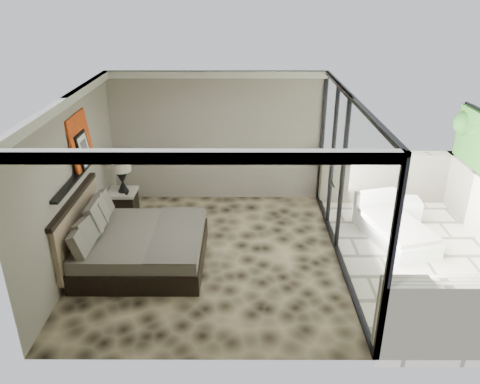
{
  "coord_description": "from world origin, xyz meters",
  "views": [
    {
      "loc": [
        0.52,
        -7.08,
        4.39
      ],
      "look_at": [
        0.5,
        0.4,
        1.06
      ],
      "focal_mm": 35.0,
      "sensor_mm": 36.0,
      "label": 1
    }
  ],
  "objects_px": {
    "table_lamp": "(121,170)",
    "ottoman": "(407,210)",
    "nightstand": "(123,201)",
    "lounger": "(394,228)",
    "bed": "(136,245)"
  },
  "relations": [
    {
      "from": "nightstand",
      "to": "table_lamp",
      "type": "xyz_separation_m",
      "value": [
        0.04,
        -0.01,
        0.69
      ]
    },
    {
      "from": "table_lamp",
      "to": "nightstand",
      "type": "bearing_deg",
      "value": 162.7
    },
    {
      "from": "bed",
      "to": "table_lamp",
      "type": "height_order",
      "value": "table_lamp"
    },
    {
      "from": "nightstand",
      "to": "table_lamp",
      "type": "bearing_deg",
      "value": -30.36
    },
    {
      "from": "table_lamp",
      "to": "ottoman",
      "type": "bearing_deg",
      "value": -2.33
    },
    {
      "from": "table_lamp",
      "to": "ottoman",
      "type": "xyz_separation_m",
      "value": [
        5.76,
        -0.23,
        -0.75
      ]
    },
    {
      "from": "table_lamp",
      "to": "ottoman",
      "type": "relative_size",
      "value": 1.57
    },
    {
      "from": "nightstand",
      "to": "lounger",
      "type": "distance_m",
      "value": 5.39
    },
    {
      "from": "nightstand",
      "to": "ottoman",
      "type": "height_order",
      "value": "nightstand"
    },
    {
      "from": "lounger",
      "to": "nightstand",
      "type": "bearing_deg",
      "value": 154.17
    },
    {
      "from": "bed",
      "to": "table_lamp",
      "type": "bearing_deg",
      "value": 108.58
    },
    {
      "from": "ottoman",
      "to": "lounger",
      "type": "relative_size",
      "value": 0.24
    },
    {
      "from": "nightstand",
      "to": "lounger",
      "type": "bearing_deg",
      "value": -23.89
    },
    {
      "from": "bed",
      "to": "ottoman",
      "type": "bearing_deg",
      "value": 17.34
    },
    {
      "from": "nightstand",
      "to": "ottoman",
      "type": "distance_m",
      "value": 5.81
    }
  ]
}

